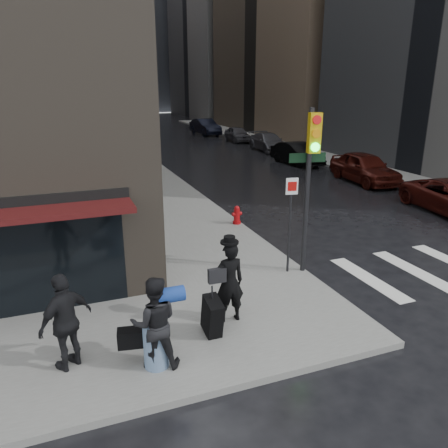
{
  "coord_description": "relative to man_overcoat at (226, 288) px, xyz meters",
  "views": [
    {
      "loc": [
        -4.25,
        -7.92,
        5.23
      ],
      "look_at": [
        0.07,
        3.33,
        1.3
      ],
      "focal_mm": 35.0,
      "sensor_mm": 36.0,
      "label": 1
    }
  ],
  "objects": [
    {
      "name": "parked_car_2",
      "position": [
        11.8,
        17.35,
        -0.28
      ],
      "size": [
        1.91,
        4.47,
        1.43
      ],
      "primitive_type": "imported",
      "rotation": [
        0.0,
        0.0,
        0.09
      ],
      "color": "black",
      "rests_on": "ground"
    },
    {
      "name": "bldg_distant",
      "position": [
        7.16,
        77.98,
        15.0
      ],
      "size": [
        40.0,
        12.0,
        32.0
      ],
      "primitive_type": "cube",
      "color": "slate",
      "rests_on": "ground"
    },
    {
      "name": "fire_hydrant",
      "position": [
        2.96,
        6.49,
        -0.54
      ],
      "size": [
        0.39,
        0.3,
        0.69
      ],
      "rotation": [
        0.0,
        0.0,
        0.08
      ],
      "color": "#A90A0E",
      "rests_on": "ground"
    },
    {
      "name": "traffic_light",
      "position": [
        3.01,
        1.78,
        2.03
      ],
      "size": [
        1.11,
        0.58,
        4.47
      ],
      "rotation": [
        0.0,
        0.0,
        -0.17
      ],
      "color": "black",
      "rests_on": "ground"
    },
    {
      "name": "sidewalk_left",
      "position": [
        1.16,
        26.98,
        -0.93
      ],
      "size": [
        4.0,
        50.0,
        0.15
      ],
      "primitive_type": "cube",
      "color": "slate",
      "rests_on": "ground"
    },
    {
      "name": "parked_car_3",
      "position": [
        12.75,
        23.49,
        -0.32
      ],
      "size": [
        2.12,
        4.79,
        1.37
      ],
      "primitive_type": "imported",
      "rotation": [
        0.0,
        0.0,
        -0.04
      ],
      "color": "#434349",
      "rests_on": "ground"
    },
    {
      "name": "parked_car_4",
      "position": [
        12.65,
        29.64,
        -0.33
      ],
      "size": [
        1.82,
        4.03,
        1.34
      ],
      "primitive_type": "imported",
      "rotation": [
        0.0,
        0.0,
        -0.06
      ],
      "color": "#45454A",
      "rests_on": "ground"
    },
    {
      "name": "sidewalk_right",
      "position": [
        14.66,
        26.98,
        -0.93
      ],
      "size": [
        3.0,
        50.0,
        0.15
      ],
      "primitive_type": "cube",
      "color": "slate",
      "rests_on": "ground"
    },
    {
      "name": "parked_car_5",
      "position": [
        11.58,
        35.79,
        -0.2
      ],
      "size": [
        2.1,
        4.99,
        1.6
      ],
      "primitive_type": "imported",
      "rotation": [
        0.0,
        0.0,
        0.08
      ],
      "color": "black",
      "rests_on": "ground"
    },
    {
      "name": "man_jeans",
      "position": [
        -1.77,
        -0.96,
        0.06
      ],
      "size": [
        1.26,
        0.85,
        1.81
      ],
      "rotation": [
        0.0,
        0.0,
        2.97
      ],
      "color": "black",
      "rests_on": "ground"
    },
    {
      "name": "man_greycoat",
      "position": [
        -3.27,
        -0.4,
        0.09
      ],
      "size": [
        1.17,
        1.01,
        1.88
      ],
      "rotation": [
        0.0,
        0.0,
        3.75
      ],
      "color": "black",
      "rests_on": "ground"
    },
    {
      "name": "bldg_right_far",
      "position": [
        27.16,
        57.98,
        11.5
      ],
      "size": [
        22.0,
        20.0,
        25.0
      ],
      "primitive_type": "cube",
      "color": "slate",
      "rests_on": "ground"
    },
    {
      "name": "ground",
      "position": [
        1.16,
        -0.02,
        -1.0
      ],
      "size": [
        140.0,
        140.0,
        0.0
      ],
      "primitive_type": "plane",
      "color": "black",
      "rests_on": "ground"
    },
    {
      "name": "parked_car_1",
      "position": [
        12.41,
        11.2,
        -0.19
      ],
      "size": [
        2.27,
        4.91,
        1.63
      ],
      "primitive_type": "imported",
      "rotation": [
        0.0,
        0.0,
        -0.07
      ],
      "color": "#3E110C",
      "rests_on": "ground"
    },
    {
      "name": "man_overcoat",
      "position": [
        0.0,
        0.0,
        0.0
      ],
      "size": [
        1.04,
        1.01,
        2.03
      ],
      "rotation": [
        0.0,
        0.0,
        3.15
      ],
      "color": "black",
      "rests_on": "ground"
    }
  ]
}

